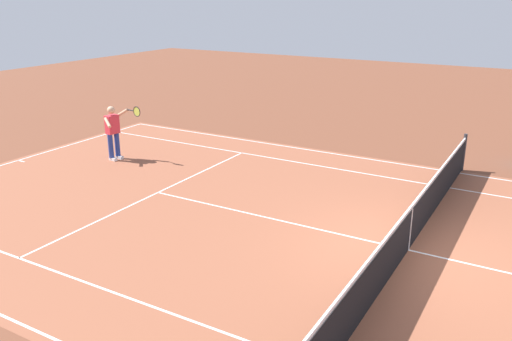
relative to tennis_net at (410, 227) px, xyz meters
The scene contains 5 objects.
ground_plane 0.49m from the tennis_net, ahead, with size 60.00×60.00×0.00m, color brown.
court_slab 0.49m from the tennis_net, ahead, with size 24.20×11.40×0.00m, color #935138.
court_line_markings 0.49m from the tennis_net, ahead, with size 23.85×11.05×0.01m.
tennis_net is the anchor object (origin of this frame).
tennis_player_near 9.54m from the tennis_net, ahead, with size 1.13×0.77×1.70m.
Camera 1 is at (-2.16, 9.77, 4.86)m, focal length 37.34 mm.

